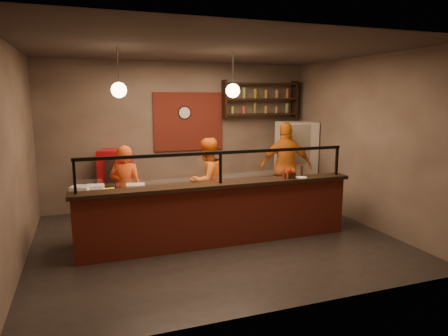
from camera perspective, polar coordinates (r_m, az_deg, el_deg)
name	(u,v)px	position (r m, az deg, el deg)	size (l,w,h in m)	color
floor	(215,239)	(7.08, -1.30, -10.10)	(6.00, 6.00, 0.00)	black
ceiling	(214,49)	(6.69, -1.42, 16.60)	(6.00, 6.00, 0.00)	#3B322E
wall_back	(180,135)	(9.09, -6.30, 4.71)	(6.00, 6.00, 0.00)	#776657
wall_left	(15,157)	(6.43, -27.66, 1.42)	(5.00, 5.00, 0.00)	#776657
wall_right	(363,142)	(8.14, 19.18, 3.59)	(5.00, 5.00, 0.00)	#776657
wall_front	(286,175)	(4.42, 8.82, -1.00)	(6.00, 6.00, 0.00)	#776657
brick_patch	(189,122)	(9.09, -5.06, 6.63)	(1.60, 0.04, 1.30)	maroon
service_counter	(220,216)	(6.65, -0.51, -6.89)	(4.60, 0.25, 1.00)	maroon
counter_ledge	(220,185)	(6.51, -0.51, -2.43)	(4.70, 0.37, 0.06)	black
worktop_cabinet	(211,212)	(7.12, -1.82, -6.36)	(4.60, 0.75, 0.85)	gray
worktop	(211,188)	(7.01, -1.85, -2.83)	(4.60, 0.75, 0.05)	beige
sneeze_guard	(220,164)	(6.45, -0.52, 0.52)	(4.50, 0.05, 0.52)	white
wall_shelving	(261,99)	(9.50, 5.25, 9.79)	(1.84, 0.28, 0.85)	black
wall_clock	(184,113)	(9.04, -5.68, 7.87)	(0.30, 0.30, 0.04)	black
pendant_left	(119,90)	(6.54, -14.79, 10.73)	(0.24, 0.24, 0.77)	black
pendant_right	(233,91)	(6.96, 1.27, 11.00)	(0.24, 0.24, 0.77)	black
cook_left	(126,189)	(7.42, -13.83, -2.97)	(0.59, 0.38, 1.61)	#C54112
cook_mid	(207,181)	(7.78, -2.39, -1.83)	(0.81, 0.63, 1.67)	orange
cook_right	(286,167)	(8.67, 8.83, 0.13)	(1.13, 0.47, 1.92)	#CC6413
fridge	(296,162)	(9.51, 10.18, 0.83)	(0.78, 0.73, 1.88)	beige
red_cooler	(116,182)	(8.66, -15.21, -1.97)	(0.59, 0.54, 1.37)	#AF0B11
pizza_dough	(215,187)	(6.93, -1.34, -2.71)	(0.47, 0.47, 0.01)	beige
prep_tub_a	(81,190)	(6.78, -19.75, -3.04)	(0.29, 0.23, 0.15)	silver
prep_tub_b	(95,189)	(6.81, -17.96, -2.90)	(0.28, 0.22, 0.14)	white
prep_tub_c	(136,189)	(6.67, -12.50, -2.88)	(0.29, 0.23, 0.15)	silver
rolling_pin	(102,191)	(6.83, -17.03, -3.11)	(0.07, 0.07, 0.40)	yellow
condiment_caddy	(289,175)	(6.99, 9.27, -1.01)	(0.19, 0.14, 0.10)	black
pepper_mill	(302,171)	(7.18, 11.04, -0.44)	(0.04, 0.04, 0.19)	black
small_plate	(301,177)	(7.05, 10.99, -1.34)	(0.20, 0.20, 0.01)	silver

